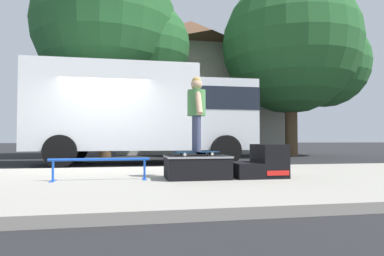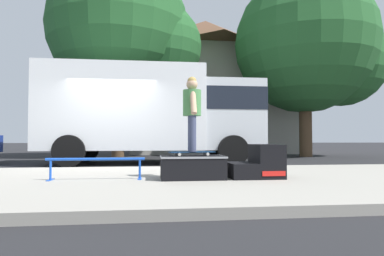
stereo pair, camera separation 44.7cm
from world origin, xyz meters
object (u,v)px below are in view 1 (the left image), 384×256
at_px(skate_box, 197,166).
at_px(skater_kid, 196,107).
at_px(skateboard, 196,152).
at_px(box_truck, 146,111).
at_px(street_tree_main, 298,50).
at_px(grind_rail, 100,163).
at_px(kicker_ramp, 262,163).
at_px(street_tree_neighbour, 114,32).

distance_m(skate_box, skater_kid, 1.00).
distance_m(skate_box, skateboard, 0.24).
bearing_deg(skater_kid, box_truck, 96.62).
height_order(skate_box, street_tree_main, street_tree_main).
relative_size(grind_rail, street_tree_main, 0.19).
xyz_separation_m(skate_box, skater_kid, (0.00, 0.06, 0.99)).
height_order(skate_box, kicker_ramp, kicker_ramp).
height_order(skateboard, street_tree_main, street_tree_main).
bearing_deg(kicker_ramp, grind_rail, 179.26).
xyz_separation_m(skate_box, street_tree_neighbour, (-1.82, 9.66, 5.28)).
bearing_deg(kicker_ramp, street_tree_main, 58.18).
bearing_deg(grind_rail, skate_box, -1.27).
bearing_deg(skate_box, grind_rail, 178.73).
height_order(skate_box, street_tree_neighbour, street_tree_neighbour).
height_order(kicker_ramp, street_tree_neighbour, street_tree_neighbour).
height_order(skateboard, street_tree_neighbour, street_tree_neighbour).
xyz_separation_m(grind_rail, skater_kid, (1.58, 0.02, 0.93)).
xyz_separation_m(kicker_ramp, street_tree_main, (5.45, 8.79, 4.61)).
height_order(grind_rail, street_tree_neighbour, street_tree_neighbour).
bearing_deg(street_tree_neighbour, box_truck, -74.50).
distance_m(box_truck, street_tree_main, 8.65).
bearing_deg(box_truck, skate_box, -83.49).
xyz_separation_m(skate_box, box_truck, (-0.60, 5.29, 1.38)).
height_order(kicker_ramp, skater_kid, skater_kid).
bearing_deg(street_tree_main, skate_box, -126.91).
distance_m(skate_box, street_tree_main, 11.93).
relative_size(skater_kid, box_truck, 0.18).
xyz_separation_m(skateboard, box_truck, (-0.61, 5.24, 1.14)).
height_order(box_truck, street_tree_main, street_tree_main).
height_order(skate_box, box_truck, box_truck).
bearing_deg(skateboard, skate_box, -93.78).
bearing_deg(street_tree_main, kicker_ramp, -121.82).
bearing_deg(grind_rail, street_tree_neighbour, 91.43).
bearing_deg(street_tree_main, street_tree_neighbour, 174.07).
xyz_separation_m(skate_box, kicker_ramp, (1.15, -0.00, 0.03)).
distance_m(skateboard, street_tree_main, 11.80).
distance_m(skate_box, street_tree_neighbour, 11.16).
distance_m(grind_rail, skateboard, 1.59).
distance_m(skate_box, grind_rail, 1.58).
bearing_deg(box_truck, skateboard, -83.38).
relative_size(skate_box, skateboard, 1.32).
bearing_deg(street_tree_neighbour, grind_rail, -88.57).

